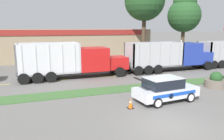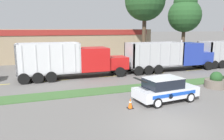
{
  "view_description": "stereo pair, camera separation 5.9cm",
  "coord_description": "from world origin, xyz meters",
  "px_view_note": "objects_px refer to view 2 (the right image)",
  "views": [
    {
      "loc": [
        -6.31,
        -8.93,
        4.95
      ],
      "look_at": [
        -0.32,
        7.87,
        1.56
      ],
      "focal_mm": 35.0,
      "sensor_mm": 36.0,
      "label": 1
    },
    {
      "loc": [
        -6.25,
        -8.95,
        4.95
      ],
      "look_at": [
        -0.32,
        7.87,
        1.56
      ],
      "focal_mm": 35.0,
      "sensor_mm": 36.0,
      "label": 2
    }
  ],
  "objects_px": {
    "dump_truck_trail": "(178,56)",
    "traffic_cone": "(130,103)",
    "stone_planter": "(216,82)",
    "dump_truck_mid": "(83,62)",
    "rally_car": "(165,89)"
  },
  "relations": [
    {
      "from": "dump_truck_trail",
      "to": "dump_truck_mid",
      "type": "bearing_deg",
      "value": -179.95
    },
    {
      "from": "rally_car",
      "to": "traffic_cone",
      "type": "xyz_separation_m",
      "value": [
        -2.8,
        -0.49,
        -0.54
      ]
    },
    {
      "from": "stone_planter",
      "to": "traffic_cone",
      "type": "height_order",
      "value": "stone_planter"
    },
    {
      "from": "dump_truck_mid",
      "to": "rally_car",
      "type": "relative_size",
      "value": 2.44
    },
    {
      "from": "dump_truck_trail",
      "to": "traffic_cone",
      "type": "distance_m",
      "value": 14.72
    },
    {
      "from": "dump_truck_mid",
      "to": "rally_car",
      "type": "distance_m",
      "value": 10.17
    },
    {
      "from": "dump_truck_trail",
      "to": "rally_car",
      "type": "distance_m",
      "value": 12.39
    },
    {
      "from": "dump_truck_mid",
      "to": "rally_car",
      "type": "bearing_deg",
      "value": -68.85
    },
    {
      "from": "stone_planter",
      "to": "dump_truck_trail",
      "type": "bearing_deg",
      "value": 76.87
    },
    {
      "from": "dump_truck_trail",
      "to": "rally_car",
      "type": "height_order",
      "value": "dump_truck_trail"
    },
    {
      "from": "stone_planter",
      "to": "dump_truck_mid",
      "type": "bearing_deg",
      "value": 141.37
    },
    {
      "from": "dump_truck_mid",
      "to": "dump_truck_trail",
      "type": "distance_m",
      "value": 11.61
    },
    {
      "from": "dump_truck_trail",
      "to": "stone_planter",
      "type": "relative_size",
      "value": 5.94
    },
    {
      "from": "stone_planter",
      "to": "rally_car",
      "type": "bearing_deg",
      "value": -165.0
    },
    {
      "from": "dump_truck_trail",
      "to": "rally_car",
      "type": "xyz_separation_m",
      "value": [
        -7.95,
        -9.47,
        -0.79
      ]
    }
  ]
}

